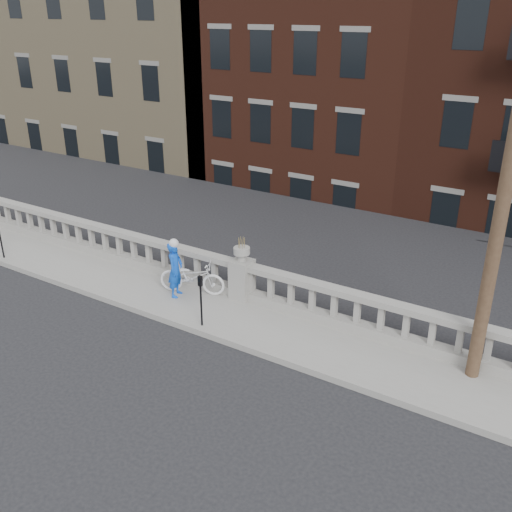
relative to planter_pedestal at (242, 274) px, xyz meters
The scene contains 8 objects.
ground 4.04m from the planter_pedestal, 90.00° to the right, with size 120.00×120.00×0.00m, color black.
sidewalk 1.21m from the planter_pedestal, 90.00° to the right, with size 32.00×2.20×0.15m, color gray.
balustrade 0.19m from the planter_pedestal, ahead, with size 28.00×0.34×1.03m.
planter_pedestal is the anchor object (origin of this frame).
lower_level 19.19m from the planter_pedestal, 88.31° to the left, with size 80.00×44.00×20.80m.
parking_meter_c 1.81m from the planter_pedestal, 90.49° to the right, with size 0.10×0.09×1.36m.
bicycle 1.42m from the planter_pedestal, 158.54° to the right, with size 0.65×1.86×0.98m, color white.
cyclist 1.81m from the planter_pedestal, 151.00° to the right, with size 0.57×0.38×1.57m, color blue.
Camera 1 is at (7.72, -7.60, 7.46)m, focal length 40.00 mm.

